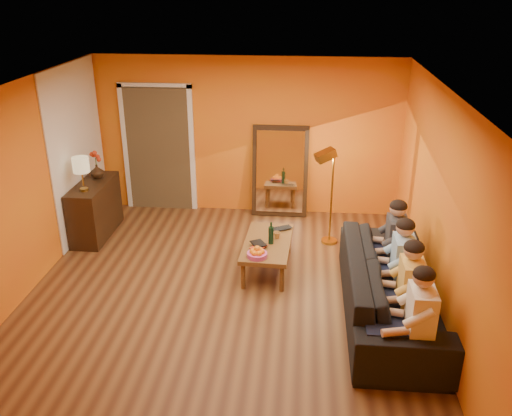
# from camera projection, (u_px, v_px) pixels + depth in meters

# --- Properties ---
(room_shell) EXTENTS (5.00, 5.50, 2.60)m
(room_shell) POSITION_uv_depth(u_px,v_px,m) (227.00, 189.00, 6.72)
(room_shell) COLOR brown
(room_shell) RESTS_ON ground
(white_accent) EXTENTS (0.02, 1.90, 2.58)m
(white_accent) POSITION_uv_depth(u_px,v_px,m) (78.00, 151.00, 8.19)
(white_accent) COLOR white
(white_accent) RESTS_ON wall_left
(doorway_recess) EXTENTS (1.06, 0.30, 2.10)m
(doorway_recess) POSITION_uv_depth(u_px,v_px,m) (161.00, 148.00, 9.20)
(doorway_recess) COLOR #3F2D19
(doorway_recess) RESTS_ON floor
(door_jamb_left) EXTENTS (0.08, 0.06, 2.20)m
(door_jamb_left) POSITION_uv_depth(u_px,v_px,m) (126.00, 149.00, 9.14)
(door_jamb_left) COLOR white
(door_jamb_left) RESTS_ON wall_back
(door_jamb_right) EXTENTS (0.08, 0.06, 2.20)m
(door_jamb_right) POSITION_uv_depth(u_px,v_px,m) (192.00, 151.00, 9.04)
(door_jamb_right) COLOR white
(door_jamb_right) RESTS_ON wall_back
(door_header) EXTENTS (1.22, 0.06, 0.08)m
(door_header) POSITION_uv_depth(u_px,v_px,m) (154.00, 85.00, 8.66)
(door_header) COLOR white
(door_header) RESTS_ON wall_back
(mirror_frame) EXTENTS (0.92, 0.27, 1.51)m
(mirror_frame) POSITION_uv_depth(u_px,v_px,m) (280.00, 171.00, 8.95)
(mirror_frame) COLOR #312110
(mirror_frame) RESTS_ON floor
(mirror_glass) EXTENTS (0.78, 0.21, 1.35)m
(mirror_glass) POSITION_uv_depth(u_px,v_px,m) (280.00, 172.00, 8.91)
(mirror_glass) COLOR white
(mirror_glass) RESTS_ON mirror_frame
(sideboard) EXTENTS (0.44, 1.18, 0.85)m
(sideboard) POSITION_uv_depth(u_px,v_px,m) (95.00, 209.00, 8.34)
(sideboard) COLOR #312110
(sideboard) RESTS_ON floor
(table_lamp) EXTENTS (0.24, 0.24, 0.51)m
(table_lamp) POSITION_uv_depth(u_px,v_px,m) (82.00, 174.00, 7.79)
(table_lamp) COLOR beige
(table_lamp) RESTS_ON sideboard
(sofa) EXTENTS (2.64, 1.03, 0.77)m
(sofa) POSITION_uv_depth(u_px,v_px,m) (390.00, 287.00, 6.32)
(sofa) COLOR black
(sofa) RESTS_ON floor
(coffee_table) EXTENTS (0.67, 1.25, 0.42)m
(coffee_table) POSITION_uv_depth(u_px,v_px,m) (267.00, 255.00, 7.42)
(coffee_table) COLOR brown
(coffee_table) RESTS_ON floor
(floor_lamp) EXTENTS (0.37, 0.33, 1.44)m
(floor_lamp) POSITION_uv_depth(u_px,v_px,m) (331.00, 198.00, 7.97)
(floor_lamp) COLOR #B28B34
(floor_lamp) RESTS_ON floor
(dog) EXTENTS (0.40, 0.58, 0.64)m
(dog) POSITION_uv_depth(u_px,v_px,m) (391.00, 264.00, 6.95)
(dog) COLOR #AF784F
(dog) RESTS_ON floor
(person_far_left) EXTENTS (0.70, 0.44, 1.22)m
(person_far_left) POSITION_uv_depth(u_px,v_px,m) (420.00, 322.00, 5.30)
(person_far_left) COLOR white
(person_far_left) RESTS_ON sofa
(person_mid_left) EXTENTS (0.70, 0.44, 1.22)m
(person_mid_left) POSITION_uv_depth(u_px,v_px,m) (410.00, 292.00, 5.81)
(person_mid_left) COLOR gold
(person_mid_left) RESTS_ON sofa
(person_mid_right) EXTENTS (0.70, 0.44, 1.22)m
(person_mid_right) POSITION_uv_depth(u_px,v_px,m) (402.00, 267.00, 6.31)
(person_mid_right) COLOR #89B0D3
(person_mid_right) RESTS_ON sofa
(person_far_right) EXTENTS (0.70, 0.44, 1.22)m
(person_far_right) POSITION_uv_depth(u_px,v_px,m) (396.00, 245.00, 6.81)
(person_far_right) COLOR #2E2D32
(person_far_right) RESTS_ON sofa
(fruit_bowl) EXTENTS (0.26, 0.26, 0.16)m
(fruit_bowl) POSITION_uv_depth(u_px,v_px,m) (257.00, 251.00, 6.90)
(fruit_bowl) COLOR #C54591
(fruit_bowl) RESTS_ON coffee_table
(wine_bottle) EXTENTS (0.07, 0.07, 0.31)m
(wine_bottle) POSITION_uv_depth(u_px,v_px,m) (271.00, 233.00, 7.22)
(wine_bottle) COLOR black
(wine_bottle) RESTS_ON coffee_table
(tumbler) EXTENTS (0.10, 0.10, 0.09)m
(tumbler) POSITION_uv_depth(u_px,v_px,m) (277.00, 235.00, 7.42)
(tumbler) COLOR #B27F3F
(tumbler) RESTS_ON coffee_table
(laptop) EXTENTS (0.39, 0.34, 0.03)m
(laptop) POSITION_uv_depth(u_px,v_px,m) (282.00, 230.00, 7.64)
(laptop) COLOR black
(laptop) RESTS_ON coffee_table
(book_lower) EXTENTS (0.19, 0.24, 0.02)m
(book_lower) POSITION_uv_depth(u_px,v_px,m) (253.00, 247.00, 7.16)
(book_lower) COLOR #312110
(book_lower) RESTS_ON coffee_table
(book_mid) EXTENTS (0.24, 0.27, 0.02)m
(book_mid) POSITION_uv_depth(u_px,v_px,m) (254.00, 245.00, 7.16)
(book_mid) COLOR red
(book_mid) RESTS_ON book_lower
(book_upper) EXTENTS (0.25, 0.27, 0.02)m
(book_upper) POSITION_uv_depth(u_px,v_px,m) (253.00, 245.00, 7.14)
(book_upper) COLOR black
(book_upper) RESTS_ON book_mid
(vase) EXTENTS (0.20, 0.20, 0.21)m
(vase) POSITION_uv_depth(u_px,v_px,m) (97.00, 171.00, 8.35)
(vase) COLOR #312110
(vase) RESTS_ON sideboard
(flowers) EXTENTS (0.17, 0.17, 0.45)m
(flowers) POSITION_uv_depth(u_px,v_px,m) (95.00, 157.00, 8.26)
(flowers) COLOR red
(flowers) RESTS_ON vase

